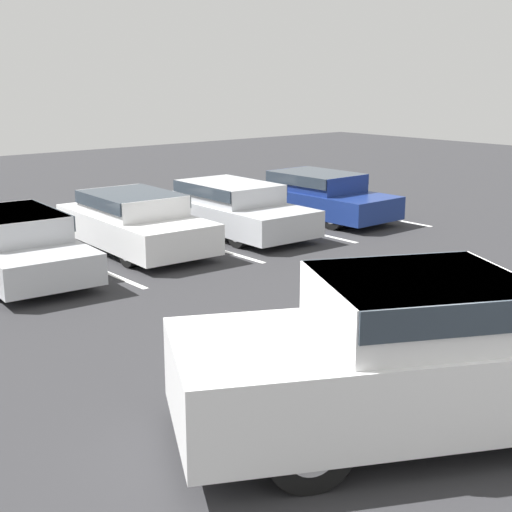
% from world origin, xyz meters
% --- Properties ---
extents(ground_plane, '(60.00, 60.00, 0.00)m').
position_xyz_m(ground_plane, '(0.00, 0.00, 0.00)').
color(ground_plane, '#2D2D30').
extents(stall_stripe_c, '(0.12, 5.11, 0.01)m').
position_xyz_m(stall_stripe_c, '(-0.03, 9.15, 0.00)').
color(stall_stripe_c, white).
rests_on(stall_stripe_c, ground_plane).
extents(stall_stripe_d, '(0.12, 5.11, 0.01)m').
position_xyz_m(stall_stripe_d, '(2.79, 9.15, 0.00)').
color(stall_stripe_d, white).
rests_on(stall_stripe_d, ground_plane).
extents(stall_stripe_e, '(0.12, 5.11, 0.01)m').
position_xyz_m(stall_stripe_e, '(5.61, 9.15, 0.00)').
color(stall_stripe_e, white).
rests_on(stall_stripe_e, ground_plane).
extents(stall_stripe_f, '(0.12, 5.11, 0.01)m').
position_xyz_m(stall_stripe_f, '(8.43, 9.15, 0.00)').
color(stall_stripe_f, white).
rests_on(stall_stripe_f, ground_plane).
extents(pickup_truck, '(5.96, 4.38, 1.73)m').
position_xyz_m(pickup_truck, '(-0.37, 0.04, 0.87)').
color(pickup_truck, white).
rests_on(pickup_truck, ground_plane).
extents(parked_sedan_b, '(2.14, 4.61, 1.22)m').
position_xyz_m(parked_sedan_b, '(-1.42, 9.05, 0.66)').
color(parked_sedan_b, '#B7BABF').
rests_on(parked_sedan_b, ground_plane).
extents(parked_sedan_c, '(2.04, 4.38, 1.26)m').
position_xyz_m(parked_sedan_c, '(1.39, 9.34, 0.67)').
color(parked_sedan_c, silver).
rests_on(parked_sedan_c, ground_plane).
extents(parked_sedan_d, '(1.98, 4.68, 1.23)m').
position_xyz_m(parked_sedan_d, '(4.10, 9.35, 0.66)').
color(parked_sedan_d, '#B7BABF').
rests_on(parked_sedan_d, ground_plane).
extents(parked_sedan_e, '(1.83, 4.42, 1.23)m').
position_xyz_m(parked_sedan_e, '(7.03, 9.30, 0.66)').
color(parked_sedan_e, navy).
rests_on(parked_sedan_e, ground_plane).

